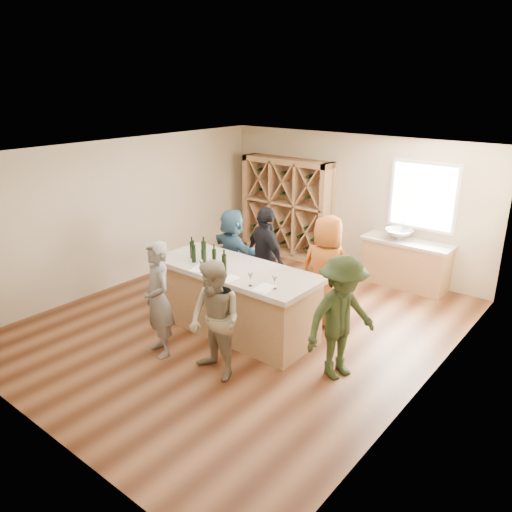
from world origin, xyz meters
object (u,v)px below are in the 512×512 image
Objects in this scene: wine_rack at (286,208)px; wine_bottle_b at (194,254)px; wine_bottle_c at (204,252)px; wine_bottle_e at (214,258)px; person_near_right at (215,321)px; wine_bottle_f at (224,264)px; sink at (398,234)px; wine_bottle_a at (192,250)px; person_far_mid at (266,259)px; wine_bottle_d at (203,258)px; person_far_right at (326,271)px; person_server at (341,318)px; person_far_left at (233,251)px; person_near_left at (158,299)px; tasting_counter_base at (236,302)px.

wine_rack is 3.87m from wine_bottle_b.
wine_bottle_c is 1.18× the size of wine_bottle_e.
person_near_right is 1.11m from wine_bottle_f.
sink is at bearing 93.66° from person_near_right.
person_far_mid is (0.66, 1.09, -0.31)m from wine_bottle_a.
wine_bottle_d is 1.97m from person_far_right.
sink is 1.95× the size of wine_bottle_e.
person_server reaches higher than wine_bottle_a.
wine_rack is at bearing 178.51° from sink.
person_far_right is (1.26, 1.26, -0.30)m from wine_bottle_e.
wine_bottle_f is (0.62, -0.20, -0.01)m from wine_bottle_c.
person_far_left is 1.91m from wine_bottle_f.
person_near_left is (1.16, -4.75, -0.24)m from wine_rack.
person_far_mid reaches higher than person_far_left.
wine_rack is 3.95m from wine_bottle_d.
person_near_right is 2.89m from person_far_left.
person_far_right is 1.15× the size of person_far_left.
wine_bottle_f is at bearing -22.65° from wine_bottle_e.
person_near_right is (1.07, -0.89, -0.40)m from wine_bottle_d.
wine_bottle_c is 1.20m from person_near_left.
wine_bottle_f is at bearing -5.44° from wine_bottle_b.
wine_bottle_d is 0.17m from wine_bottle_e.
wine_rack is at bearing 125.05° from person_near_right.
person_near_right is (1.31, -0.91, -0.40)m from wine_bottle_b.
wine_bottle_a is (0.73, -3.64, 0.12)m from wine_rack.
tasting_counter_base is at bearing 7.80° from wine_bottle_a.
person_server is 1.54m from person_far_right.
person_near_left is 0.99× the size of person_server.
wine_bottle_d is at bearing -48.01° from wine_bottle_c.
wine_bottle_b is 0.16× the size of person_far_mid.
person_server reaches higher than person_near_right.
person_server is (2.36, 0.16, -0.35)m from wine_bottle_d.
person_far_left is at bearing 86.41° from person_server.
wine_bottle_c reaches higher than wine_bottle_b.
wine_rack is at bearing -63.78° from person_far_left.
tasting_counter_base is 9.37× the size of wine_bottle_e.
wine_bottle_b is at bearing 28.98° from person_far_right.
wine_bottle_e is at bearing 34.85° from wine_bottle_d.
wine_bottle_c is (-0.57, -0.10, 0.74)m from tasting_counter_base.
person_server is at bearing 6.00° from wine_bottle_f.
wine_bottle_f is (-1.89, -0.20, 0.37)m from person_server.
person_far_right is at bearing -167.15° from person_far_left.
wine_bottle_c is at bearing 90.01° from person_far_mid.
sink is at bearing 71.70° from tasting_counter_base.
person_far_left is at bearing 136.63° from person_near_right.
wine_bottle_a reaches higher than sink.
wine_rack reaches higher than person_near_left.
person_near_left reaches higher than person_near_right.
wine_rack reaches higher than sink.
wine_bottle_c is 0.18× the size of person_far_right.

